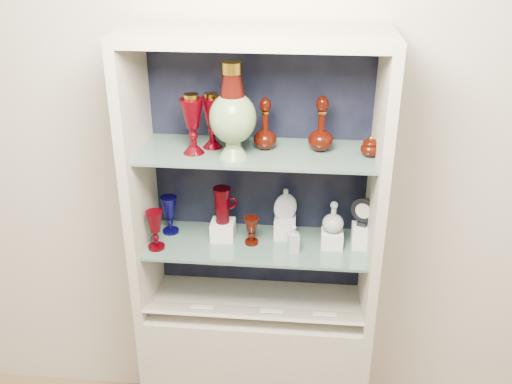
# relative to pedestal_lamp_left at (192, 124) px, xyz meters

# --- Properties ---
(wall_back) EXTENTS (3.50, 0.02, 2.80)m
(wall_back) POSITION_rel_pedestal_lamp_left_xyz_m (0.24, 0.24, -0.19)
(wall_back) COLOR beige
(wall_back) RESTS_ON ground
(cabinet_base) EXTENTS (1.00, 0.40, 0.75)m
(cabinet_base) POSITION_rel_pedestal_lamp_left_xyz_m (0.24, 0.02, -1.21)
(cabinet_base) COLOR #B7AE9C
(cabinet_base) RESTS_ON ground
(cabinet_back_panel) EXTENTS (0.98, 0.02, 1.15)m
(cabinet_back_panel) POSITION_rel_pedestal_lamp_left_xyz_m (0.24, 0.21, -0.26)
(cabinet_back_panel) COLOR black
(cabinet_back_panel) RESTS_ON cabinet_base
(cabinet_side_left) EXTENTS (0.04, 0.40, 1.15)m
(cabinet_side_left) POSITION_rel_pedestal_lamp_left_xyz_m (-0.24, 0.02, -0.26)
(cabinet_side_left) COLOR #B7AE9C
(cabinet_side_left) RESTS_ON cabinet_base
(cabinet_side_right) EXTENTS (0.04, 0.40, 1.15)m
(cabinet_side_right) POSITION_rel_pedestal_lamp_left_xyz_m (0.72, 0.02, -0.26)
(cabinet_side_right) COLOR #B7AE9C
(cabinet_side_right) RESTS_ON cabinet_base
(cabinet_top_cap) EXTENTS (1.00, 0.40, 0.04)m
(cabinet_top_cap) POSITION_rel_pedestal_lamp_left_xyz_m (0.24, 0.02, 0.33)
(cabinet_top_cap) COLOR #B7AE9C
(cabinet_top_cap) RESTS_ON cabinet_side_left
(shelf_lower) EXTENTS (0.92, 0.34, 0.01)m
(shelf_lower) POSITION_rel_pedestal_lamp_left_xyz_m (0.24, 0.04, -0.54)
(shelf_lower) COLOR slate
(shelf_lower) RESTS_ON cabinet_side_left
(shelf_upper) EXTENTS (0.92, 0.34, 0.01)m
(shelf_upper) POSITION_rel_pedestal_lamp_left_xyz_m (0.24, 0.04, -0.12)
(shelf_upper) COLOR slate
(shelf_upper) RESTS_ON cabinet_side_left
(label_ledge) EXTENTS (0.92, 0.17, 0.09)m
(label_ledge) POSITION_rel_pedestal_lamp_left_xyz_m (0.24, -0.09, -0.81)
(label_ledge) COLOR #B7AE9C
(label_ledge) RESTS_ON cabinet_base
(label_card_0) EXTENTS (0.10, 0.06, 0.03)m
(label_card_0) POSITION_rel_pedestal_lamp_left_xyz_m (0.54, -0.09, -0.79)
(label_card_0) COLOR white
(label_card_0) RESTS_ON label_ledge
(label_card_1) EXTENTS (0.10, 0.06, 0.03)m
(label_card_1) POSITION_rel_pedestal_lamp_left_xyz_m (0.02, -0.09, -0.79)
(label_card_1) COLOR white
(label_card_1) RESTS_ON label_ledge
(label_card_2) EXTENTS (0.10, 0.06, 0.03)m
(label_card_2) POSITION_rel_pedestal_lamp_left_xyz_m (0.32, -0.09, -0.79)
(label_card_2) COLOR white
(label_card_2) RESTS_ON label_ledge
(pedestal_lamp_left) EXTENTS (0.10, 0.10, 0.24)m
(pedestal_lamp_left) POSITION_rel_pedestal_lamp_left_xyz_m (0.00, 0.00, 0.00)
(pedestal_lamp_left) COLOR #420006
(pedestal_lamp_left) RESTS_ON shelf_upper
(pedestal_lamp_right) EXTENTS (0.09, 0.09, 0.22)m
(pedestal_lamp_right) POSITION_rel_pedestal_lamp_left_xyz_m (0.06, 0.07, -0.01)
(pedestal_lamp_right) COLOR #420006
(pedestal_lamp_right) RESTS_ON shelf_upper
(enamel_urn) EXTENTS (0.22, 0.22, 0.37)m
(enamel_urn) POSITION_rel_pedestal_lamp_left_xyz_m (0.16, -0.03, 0.07)
(enamel_urn) COLOR #0A4B2A
(enamel_urn) RESTS_ON shelf_upper
(ruby_decanter_a) EXTENTS (0.10, 0.10, 0.23)m
(ruby_decanter_a) POSITION_rel_pedestal_lamp_left_xyz_m (0.27, 0.07, -0.00)
(ruby_decanter_a) COLOR #3B0B03
(ruby_decanter_a) RESTS_ON shelf_upper
(ruby_decanter_b) EXTENTS (0.10, 0.10, 0.23)m
(ruby_decanter_b) POSITION_rel_pedestal_lamp_left_xyz_m (0.49, 0.07, -0.00)
(ruby_decanter_b) COLOR #3B0B03
(ruby_decanter_b) RESTS_ON shelf_upper
(lidded_bowl) EXTENTS (0.09, 0.09, 0.08)m
(lidded_bowl) POSITION_rel_pedestal_lamp_left_xyz_m (0.68, 0.03, -0.08)
(lidded_bowl) COLOR #3B0B03
(lidded_bowl) RESTS_ON shelf_upper
(cobalt_goblet) EXTENTS (0.08, 0.08, 0.17)m
(cobalt_goblet) POSITION_rel_pedestal_lamp_left_xyz_m (-0.14, 0.10, -0.45)
(cobalt_goblet) COLOR #060343
(cobalt_goblet) RESTS_ON shelf_lower
(ruby_goblet_tall) EXTENTS (0.09, 0.09, 0.17)m
(ruby_goblet_tall) POSITION_rel_pedestal_lamp_left_xyz_m (-0.17, -0.04, -0.45)
(ruby_goblet_tall) COLOR #420006
(ruby_goblet_tall) RESTS_ON shelf_lower
(ruby_goblet_small) EXTENTS (0.07, 0.07, 0.12)m
(ruby_goblet_small) POSITION_rel_pedestal_lamp_left_xyz_m (0.22, 0.04, -0.48)
(ruby_goblet_small) COLOR #3B0B03
(ruby_goblet_small) RESTS_ON shelf_lower
(riser_ruby_pitcher) EXTENTS (0.10, 0.10, 0.08)m
(riser_ruby_pitcher) POSITION_rel_pedestal_lamp_left_xyz_m (0.10, 0.07, -0.50)
(riser_ruby_pitcher) COLOR silver
(riser_ruby_pitcher) RESTS_ON shelf_lower
(ruby_pitcher) EXTENTS (0.14, 0.11, 0.16)m
(ruby_pitcher) POSITION_rel_pedestal_lamp_left_xyz_m (0.10, 0.07, -0.38)
(ruby_pitcher) COLOR #420006
(ruby_pitcher) RESTS_ON riser_ruby_pitcher
(clear_square_bottle) EXTENTS (0.05, 0.05, 0.13)m
(clear_square_bottle) POSITION_rel_pedestal_lamp_left_xyz_m (0.40, -0.01, -0.48)
(clear_square_bottle) COLOR #98A7B0
(clear_square_bottle) RESTS_ON shelf_lower
(riser_flat_flask) EXTENTS (0.09, 0.09, 0.09)m
(riser_flat_flask) POSITION_rel_pedestal_lamp_left_xyz_m (0.36, 0.11, -0.49)
(riser_flat_flask) COLOR silver
(riser_flat_flask) RESTS_ON shelf_lower
(flat_flask) EXTENTS (0.11, 0.07, 0.14)m
(flat_flask) POSITION_rel_pedestal_lamp_left_xyz_m (0.36, 0.11, -0.38)
(flat_flask) COLOR silver
(flat_flask) RESTS_ON riser_flat_flask
(riser_clear_round_decanter) EXTENTS (0.09, 0.09, 0.07)m
(riser_clear_round_decanter) POSITION_rel_pedestal_lamp_left_xyz_m (0.56, 0.05, -0.50)
(riser_clear_round_decanter) COLOR silver
(riser_clear_round_decanter) RESTS_ON shelf_lower
(clear_round_decanter) EXTENTS (0.11, 0.11, 0.13)m
(clear_round_decanter) POSITION_rel_pedestal_lamp_left_xyz_m (0.56, 0.05, -0.40)
(clear_round_decanter) COLOR #98A7B0
(clear_round_decanter) RESTS_ON riser_clear_round_decanter
(riser_cameo_medallion) EXTENTS (0.08, 0.08, 0.10)m
(riser_cameo_medallion) POSITION_rel_pedestal_lamp_left_xyz_m (0.68, 0.06, -0.49)
(riser_cameo_medallion) COLOR silver
(riser_cameo_medallion) RESTS_ON shelf_lower
(cameo_medallion) EXTENTS (0.12, 0.08, 0.13)m
(cameo_medallion) POSITION_rel_pedestal_lamp_left_xyz_m (0.68, 0.06, -0.37)
(cameo_medallion) COLOR black
(cameo_medallion) RESTS_ON riser_cameo_medallion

